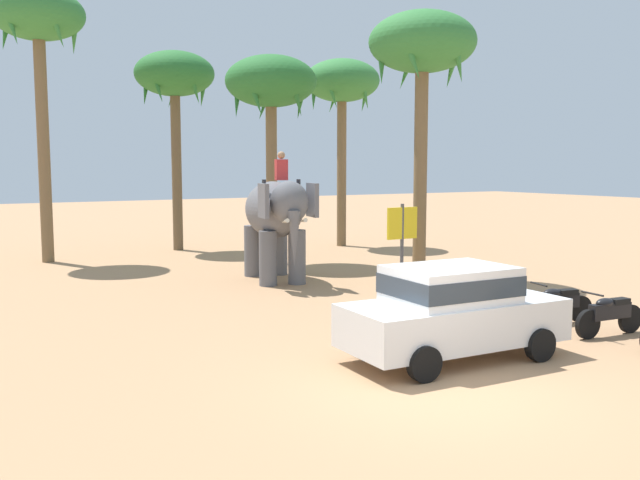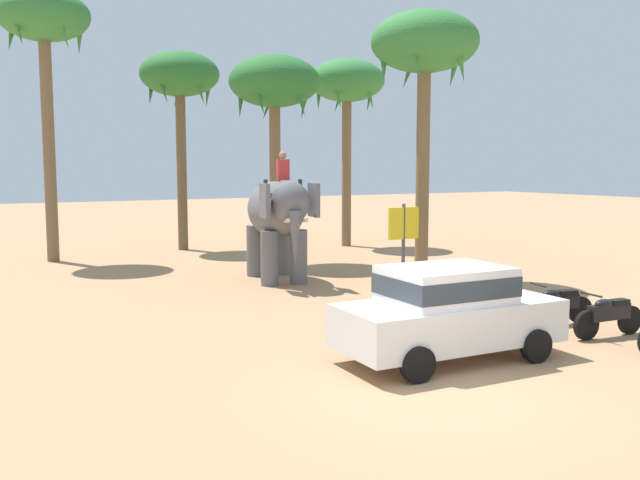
% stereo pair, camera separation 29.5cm
% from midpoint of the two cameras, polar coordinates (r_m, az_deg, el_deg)
% --- Properties ---
extents(ground_plane, '(120.00, 120.00, 0.00)m').
position_cam_midpoint_polar(ground_plane, '(11.09, 10.03, -12.25)').
color(ground_plane, tan).
extents(car_sedan_foreground, '(4.16, 2.00, 1.70)m').
position_cam_midpoint_polar(car_sedan_foreground, '(12.65, 11.16, -5.61)').
color(car_sedan_foreground, white).
rests_on(car_sedan_foreground, ground).
extents(elephant_with_mahout, '(2.20, 4.00, 3.88)m').
position_cam_midpoint_polar(elephant_with_mahout, '(20.74, -3.09, 2.04)').
color(elephant_with_mahout, slate).
rests_on(elephant_with_mahout, ground).
extents(motorcycle_fourth_in_row, '(1.80, 0.55, 0.94)m').
position_cam_midpoint_polar(motorcycle_fourth_in_row, '(15.35, 23.21, -5.68)').
color(motorcycle_fourth_in_row, black).
rests_on(motorcycle_fourth_in_row, ground).
extents(motorcycle_far_in_row, '(1.78, 0.60, 0.94)m').
position_cam_midpoint_polar(motorcycle_far_in_row, '(16.08, 19.44, -5.01)').
color(motorcycle_far_in_row, black).
rests_on(motorcycle_far_in_row, ground).
extents(palm_tree_behind_elephant, '(3.20, 3.20, 9.62)m').
position_cam_midpoint_polar(palm_tree_behind_elephant, '(27.14, -21.51, 16.15)').
color(palm_tree_behind_elephant, brown).
rests_on(palm_tree_behind_elephant, ground).
extents(palm_tree_near_hut, '(3.20, 3.20, 8.05)m').
position_cam_midpoint_polar(palm_tree_near_hut, '(29.18, -11.19, 12.83)').
color(palm_tree_near_hut, brown).
rests_on(palm_tree_near_hut, ground).
extents(palm_tree_left_of_road, '(3.20, 3.20, 7.95)m').
position_cam_midpoint_polar(palm_tree_left_of_road, '(30.03, 2.52, 12.58)').
color(palm_tree_left_of_road, brown).
rests_on(palm_tree_left_of_road, ground).
extents(palm_tree_far_back, '(3.20, 3.20, 7.30)m').
position_cam_midpoint_polar(palm_tree_far_back, '(24.76, -3.42, 12.51)').
color(palm_tree_far_back, brown).
rests_on(palm_tree_far_back, ground).
extents(palm_tree_leaning_seaward, '(3.20, 3.20, 8.02)m').
position_cam_midpoint_polar(palm_tree_leaning_seaward, '(21.47, 9.02, 15.25)').
color(palm_tree_leaning_seaward, brown).
rests_on(palm_tree_leaning_seaward, ground).
extents(signboard_yellow, '(1.00, 0.10, 2.40)m').
position_cam_midpoint_polar(signboard_yellow, '(19.73, 7.33, 0.91)').
color(signboard_yellow, '#4C4C51').
rests_on(signboard_yellow, ground).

